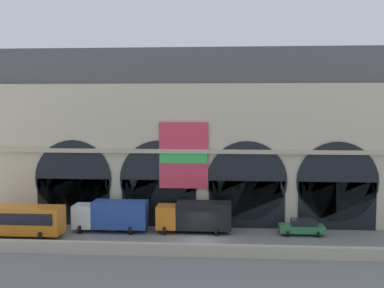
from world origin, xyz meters
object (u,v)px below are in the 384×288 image
(bus_west, at_px, (6,220))
(box_truck_midwest, at_px, (112,215))
(car_mideast, at_px, (302,227))
(box_truck_center, at_px, (195,216))

(bus_west, height_order, box_truck_midwest, box_truck_midwest)
(bus_west, xyz_separation_m, car_mideast, (28.79, 3.12, -0.98))
(box_truck_center, distance_m, car_mideast, 10.71)
(bus_west, bearing_deg, car_mideast, 6.19)
(box_truck_midwest, bearing_deg, car_mideast, 0.33)
(box_truck_midwest, distance_m, car_mideast, 19.20)
(box_truck_midwest, xyz_separation_m, box_truck_center, (8.50, 0.22, 0.00))
(bus_west, bearing_deg, box_truck_midwest, 17.39)
(bus_west, xyz_separation_m, box_truck_midwest, (9.61, 3.01, -0.08))
(bus_west, distance_m, box_truck_center, 18.40)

